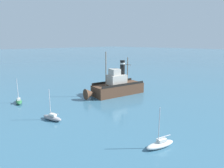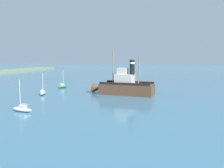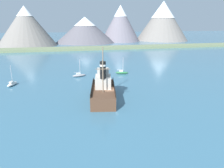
% 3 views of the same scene
% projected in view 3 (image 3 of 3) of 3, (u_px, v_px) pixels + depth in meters
% --- Properties ---
extents(ground_plane, '(600.00, 600.00, 0.00)m').
position_uv_depth(ground_plane, '(111.00, 101.00, 38.79)').
color(ground_plane, '#38667F').
extents(mountain_ridge, '(182.83, 61.12, 31.82)m').
position_uv_depth(mountain_ridge, '(88.00, 24.00, 149.41)').
color(mountain_ridge, slate).
rests_on(mountain_ridge, ground).
extents(shoreline_strip, '(240.00, 12.00, 1.20)m').
position_uv_depth(shoreline_strip, '(81.00, 48.00, 113.26)').
color(shoreline_strip, '#6B7A56').
rests_on(shoreline_strip, ground).
extents(old_tugboat, '(6.46, 14.77, 9.90)m').
position_uv_depth(old_tugboat, '(103.00, 89.00, 39.70)').
color(old_tugboat, '#4C3323').
rests_on(old_tugboat, ground).
extents(sailboat_white, '(2.15, 3.96, 4.90)m').
position_uv_depth(sailboat_white, '(12.00, 84.00, 48.09)').
color(sailboat_white, white).
rests_on(sailboat_white, ground).
extents(sailboat_green, '(3.96, 2.15, 4.90)m').
position_uv_depth(sailboat_green, '(122.00, 72.00, 59.17)').
color(sailboat_green, '#286B3D').
rests_on(sailboat_green, ground).
extents(sailboat_grey, '(3.95, 1.99, 4.90)m').
position_uv_depth(sailboat_grey, '(79.00, 75.00, 56.07)').
color(sailboat_grey, gray).
rests_on(sailboat_grey, ground).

